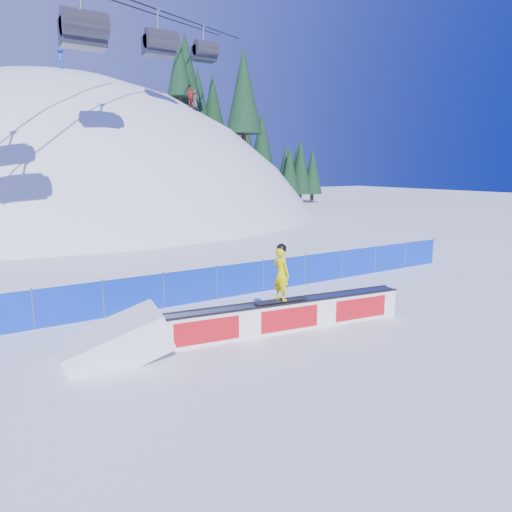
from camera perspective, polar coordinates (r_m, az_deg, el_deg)
ground at (r=13.57m, az=7.82°, el=-9.25°), size 160.00×160.00×0.00m
snow_hill at (r=57.08m, az=-21.53°, el=-13.26°), size 64.00×64.00×64.00m
treeline at (r=59.56m, az=-1.18°, el=16.31°), size 22.14×12.17×20.63m
safety_fence at (r=16.94m, az=-1.89°, el=-2.93°), size 22.05×0.05×1.30m
chairlift at (r=41.28m, az=-13.79°, el=27.88°), size 40.80×41.70×22.00m
rail_box at (r=13.36m, az=3.76°, el=-7.45°), size 7.60×1.58×0.91m
snow_ramp at (r=12.20m, az=-16.91°, el=-12.02°), size 2.84×2.00×1.64m
snowboarder at (r=12.94m, az=3.17°, el=-2.15°), size 1.62×0.61×1.67m
distant_skiers at (r=42.41m, az=-18.06°, el=19.71°), size 17.92×11.73×6.92m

